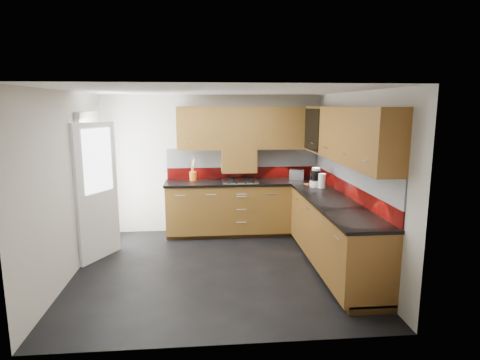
{
  "coord_description": "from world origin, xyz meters",
  "views": [
    {
      "loc": [
        -0.15,
        -5.21,
        2.21
      ],
      "look_at": [
        0.38,
        0.65,
        1.12
      ],
      "focal_mm": 30.0,
      "sensor_mm": 36.0,
      "label": 1
    }
  ],
  "objects": [
    {
      "name": "toaster",
      "position": [
        1.46,
        1.57,
        1.03
      ],
      "size": [
        0.28,
        0.22,
        0.18
      ],
      "color": "silver",
      "rests_on": "countertop"
    },
    {
      "name": "back_door",
      "position": [
        -1.78,
        0.75,
        1.03
      ],
      "size": [
        0.42,
        1.19,
        2.04
      ],
      "color": "white",
      "rests_on": "room"
    },
    {
      "name": "gas_hob",
      "position": [
        0.45,
        1.47,
        0.96
      ],
      "size": [
        0.6,
        0.53,
        0.05
      ],
      "color": "silver",
      "rests_on": "countertop"
    },
    {
      "name": "food_processor",
      "position": [
        1.61,
        0.91,
        1.08
      ],
      "size": [
        0.18,
        0.18,
        0.31
      ],
      "color": "white",
      "rests_on": "countertop"
    },
    {
      "name": "orange_cloth",
      "position": [
        1.56,
        1.08,
        0.95
      ],
      "size": [
        0.17,
        0.16,
        0.01
      ],
      "primitive_type": "cube",
      "rotation": [
        0.0,
        0.0,
        0.37
      ],
      "color": "#DE4B18",
      "rests_on": "countertop"
    },
    {
      "name": "glass_cabinet",
      "position": [
        1.71,
        1.07,
        1.87
      ],
      "size": [
        0.32,
        0.8,
        0.66
      ],
      "color": "black",
      "rests_on": "room"
    },
    {
      "name": "base_cabinets",
      "position": [
        1.07,
        0.72,
        0.44
      ],
      "size": [
        2.7,
        3.2,
        0.95
      ],
      "color": "brown",
      "rests_on": "room"
    },
    {
      "name": "paper_towel",
      "position": [
        1.68,
        0.81,
        1.05
      ],
      "size": [
        0.12,
        0.12,
        0.23
      ],
      "primitive_type": "cylinder",
      "rotation": [
        0.0,
        0.0,
        -0.1
      ],
      "color": "white",
      "rests_on": "countertop"
    },
    {
      "name": "room",
      "position": [
        0.0,
        0.0,
        1.5
      ],
      "size": [
        4.0,
        3.8,
        2.64
      ],
      "color": "black"
    },
    {
      "name": "extractor_hood",
      "position": [
        0.45,
        1.64,
        1.28
      ],
      "size": [
        0.6,
        0.33,
        0.4
      ],
      "primitive_type": "cube",
      "color": "brown",
      "rests_on": "room"
    },
    {
      "name": "backsplash",
      "position": [
        1.28,
        0.93,
        1.21
      ],
      "size": [
        2.7,
        3.2,
        0.54
      ],
      "color": "#670909",
      "rests_on": "countertop"
    },
    {
      "name": "upper_cabinets",
      "position": [
        1.23,
        0.78,
        1.84
      ],
      "size": [
        2.5,
        3.2,
        0.72
      ],
      "color": "brown",
      "rests_on": "room"
    },
    {
      "name": "utensil_pot",
      "position": [
        -0.35,
        1.64,
        1.04
      ],
      "size": [
        0.12,
        0.12,
        0.44
      ],
      "color": "#C65B12",
      "rests_on": "countertop"
    },
    {
      "name": "countertop",
      "position": [
        1.05,
        0.7,
        0.92
      ],
      "size": [
        2.72,
        3.22,
        0.04
      ],
      "color": "black",
      "rests_on": "base_cabinets"
    }
  ]
}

